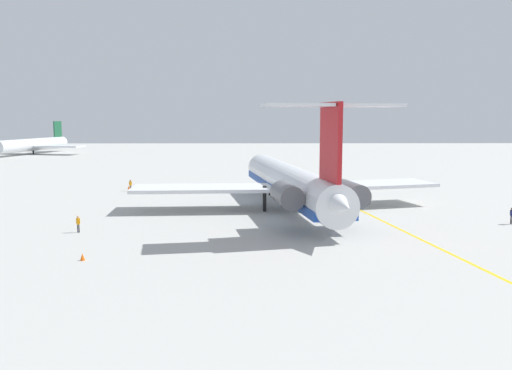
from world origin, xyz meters
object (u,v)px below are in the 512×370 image
at_px(airliner_far_right, 31,145).
at_px(safety_cone_wingtip, 82,257).
at_px(ground_crew_portside, 512,214).
at_px(safety_cone_tail, 129,187).
at_px(main_jetliner, 291,182).
at_px(safety_cone_nose, 177,187).
at_px(ground_crew_near_nose, 130,184).
at_px(ground_crew_near_tail, 78,222).

bearing_deg(airliner_far_right, safety_cone_wingtip, 37.13).
distance_m(ground_crew_portside, safety_cone_tail, 54.09).
bearing_deg(main_jetliner, safety_cone_nose, 31.22).
distance_m(airliner_far_right, ground_crew_portside, 139.16).
xyz_separation_m(safety_cone_wingtip, safety_cone_tail, (41.56, 5.67, 0.00)).
xyz_separation_m(ground_crew_portside, safety_cone_wingtip, (-13.75, 40.72, -0.85)).
bearing_deg(ground_crew_near_nose, main_jetliner, -126.69).
xyz_separation_m(safety_cone_nose, safety_cone_wingtip, (-41.62, 1.76, 0.00)).
bearing_deg(safety_cone_nose, ground_crew_near_tail, 170.37).
relative_size(main_jetliner, ground_crew_near_tail, 25.72).
bearing_deg(ground_crew_near_tail, main_jetliner, 131.57).
xyz_separation_m(ground_crew_near_nose, safety_cone_nose, (2.32, -6.65, -0.82)).
xyz_separation_m(main_jetliner, safety_cone_wingtip, (-22.24, 18.15, -3.15)).
bearing_deg(ground_crew_near_tail, ground_crew_near_nose, -164.75).
xyz_separation_m(airliner_far_right, safety_cone_nose, (-76.29, -53.30, -2.56)).
height_order(safety_cone_nose, safety_cone_tail, same).
relative_size(main_jetliner, safety_cone_wingtip, 78.17).
height_order(main_jetliner, ground_crew_portside, main_jetliner).
xyz_separation_m(ground_crew_near_nose, safety_cone_wingtip, (-39.30, -4.89, -0.82)).
relative_size(ground_crew_portside, safety_cone_tail, 3.23).
relative_size(ground_crew_near_tail, safety_cone_wingtip, 3.04).
bearing_deg(ground_crew_near_nose, safety_cone_nose, -70.94).
bearing_deg(safety_cone_wingtip, safety_cone_nose, -2.42).
relative_size(ground_crew_near_nose, safety_cone_tail, 3.13).
distance_m(ground_crew_near_tail, ground_crew_portside, 44.42).
height_order(ground_crew_near_tail, safety_cone_nose, ground_crew_near_tail).
height_order(ground_crew_portside, safety_cone_wingtip, ground_crew_portside).
distance_m(ground_crew_near_nose, safety_cone_nose, 7.09).
relative_size(ground_crew_near_tail, safety_cone_nose, 3.04).
bearing_deg(ground_crew_near_nose, ground_crew_near_tail, -177.56).
xyz_separation_m(main_jetliner, airliner_far_right, (95.67, 69.69, -0.58)).
bearing_deg(safety_cone_tail, safety_cone_nose, -89.56).
bearing_deg(ground_crew_near_tail, airliner_far_right, -143.33).
distance_m(airliner_far_right, safety_cone_wingtip, 128.71).
height_order(main_jetliner, safety_cone_tail, main_jetliner).
bearing_deg(main_jetliner, safety_cone_tail, 41.95).
distance_m(safety_cone_nose, safety_cone_tail, 7.43).
xyz_separation_m(airliner_far_right, safety_cone_wingtip, (-117.91, -51.54, -2.56)).
xyz_separation_m(airliner_far_right, ground_crew_near_tail, (-107.66, -47.98, -1.78)).
distance_m(main_jetliner, ground_crew_portside, 24.23).
height_order(airliner_far_right, ground_crew_portside, airliner_far_right).
height_order(main_jetliner, airliner_far_right, main_jetliner).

